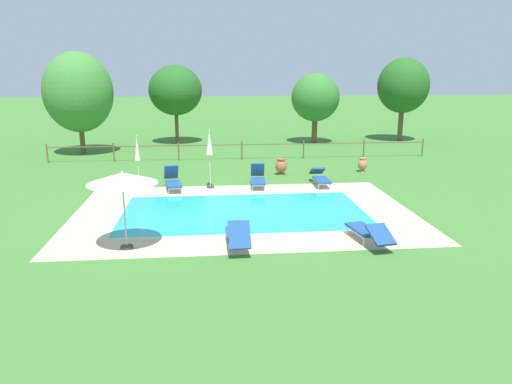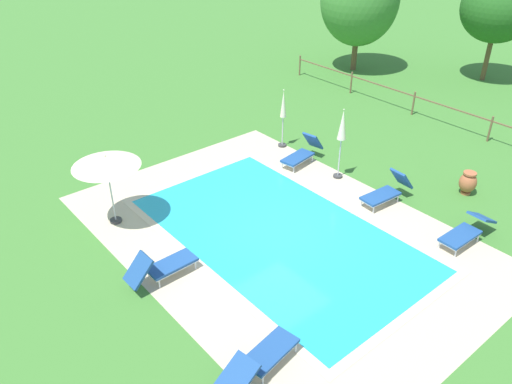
{
  "view_description": "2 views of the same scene",
  "coord_description": "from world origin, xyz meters",
  "px_view_note": "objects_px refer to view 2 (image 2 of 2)",
  "views": [
    {
      "loc": [
        -1.21,
        -16.72,
        4.95
      ],
      "look_at": [
        0.49,
        0.5,
        0.6
      ],
      "focal_mm": 34.13,
      "sensor_mm": 36.0,
      "label": 1
    },
    {
      "loc": [
        8.89,
        -8.29,
        8.73
      ],
      "look_at": [
        -1.33,
        0.26,
        0.7
      ],
      "focal_mm": 35.91,
      "sensor_mm": 36.0,
      "label": 2
    }
  ],
  "objects_px": {
    "sun_lounger_north_mid": "(467,231)",
    "tree_far_west": "(499,7)",
    "patio_umbrella_closed_row_west": "(342,130)",
    "sun_lounger_south_near_corner": "(302,153)",
    "sun_lounger_north_end": "(162,266)",
    "patio_umbrella_open_foreground": "(106,162)",
    "patio_umbrella_closed_row_mid_west": "(283,110)",
    "sun_lounger_north_far": "(261,358)",
    "terracotta_urn_near_fence": "(468,182)",
    "sun_lounger_north_near_steps": "(387,191)"
  },
  "relations": [
    {
      "from": "patio_umbrella_closed_row_west",
      "to": "patio_umbrella_closed_row_mid_west",
      "type": "xyz_separation_m",
      "value": [
        -3.05,
        0.17,
        -0.29
      ]
    },
    {
      "from": "sun_lounger_north_mid",
      "to": "patio_umbrella_open_foreground",
      "type": "relative_size",
      "value": 0.92
    },
    {
      "from": "sun_lounger_north_near_steps",
      "to": "tree_far_west",
      "type": "relative_size",
      "value": 0.36
    },
    {
      "from": "sun_lounger_north_end",
      "to": "patio_umbrella_open_foreground",
      "type": "xyz_separation_m",
      "value": [
        -3.15,
        0.24,
        1.65
      ]
    },
    {
      "from": "sun_lounger_south_near_corner",
      "to": "terracotta_urn_near_fence",
      "type": "bearing_deg",
      "value": 27.36
    },
    {
      "from": "sun_lounger_north_near_steps",
      "to": "patio_umbrella_closed_row_mid_west",
      "type": "xyz_separation_m",
      "value": [
        -5.11,
        0.2,
        1.09
      ]
    },
    {
      "from": "sun_lounger_north_end",
      "to": "patio_umbrella_closed_row_mid_west",
      "type": "xyz_separation_m",
      "value": [
        -3.77,
        7.59,
        1.1
      ]
    },
    {
      "from": "tree_far_west",
      "to": "terracotta_urn_near_fence",
      "type": "bearing_deg",
      "value": -63.07
    },
    {
      "from": "patio_umbrella_closed_row_west",
      "to": "sun_lounger_south_near_corner",
      "type": "bearing_deg",
      "value": -172.72
    },
    {
      "from": "sun_lounger_north_near_steps",
      "to": "sun_lounger_north_mid",
      "type": "distance_m",
      "value": 2.77
    },
    {
      "from": "sun_lounger_north_mid",
      "to": "patio_umbrella_closed_row_west",
      "type": "distance_m",
      "value": 5.04
    },
    {
      "from": "sun_lounger_south_near_corner",
      "to": "sun_lounger_north_near_steps",
      "type": "bearing_deg",
      "value": 2.68
    },
    {
      "from": "sun_lounger_north_near_steps",
      "to": "sun_lounger_north_end",
      "type": "bearing_deg",
      "value": -100.33
    },
    {
      "from": "patio_umbrella_closed_row_west",
      "to": "terracotta_urn_near_fence",
      "type": "relative_size",
      "value": 3.2
    },
    {
      "from": "patio_umbrella_closed_row_west",
      "to": "patio_umbrella_closed_row_mid_west",
      "type": "distance_m",
      "value": 3.07
    },
    {
      "from": "sun_lounger_north_end",
      "to": "patio_umbrella_open_foreground",
      "type": "height_order",
      "value": "patio_umbrella_open_foreground"
    },
    {
      "from": "patio_umbrella_open_foreground",
      "to": "patio_umbrella_closed_row_west",
      "type": "bearing_deg",
      "value": 71.27
    },
    {
      "from": "sun_lounger_north_end",
      "to": "patio_umbrella_open_foreground",
      "type": "distance_m",
      "value": 3.57
    },
    {
      "from": "sun_lounger_north_far",
      "to": "sun_lounger_south_near_corner",
      "type": "relative_size",
      "value": 1.12
    },
    {
      "from": "patio_umbrella_closed_row_west",
      "to": "tree_far_west",
      "type": "xyz_separation_m",
      "value": [
        -2.19,
        13.48,
        1.83
      ]
    },
    {
      "from": "sun_lounger_north_end",
      "to": "patio_umbrella_open_foreground",
      "type": "relative_size",
      "value": 0.85
    },
    {
      "from": "sun_lounger_north_far",
      "to": "patio_umbrella_closed_row_mid_west",
      "type": "bearing_deg",
      "value": 135.22
    },
    {
      "from": "patio_umbrella_closed_row_mid_west",
      "to": "tree_far_west",
      "type": "bearing_deg",
      "value": 86.3
    },
    {
      "from": "sun_lounger_north_mid",
      "to": "tree_far_west",
      "type": "relative_size",
      "value": 0.39
    },
    {
      "from": "sun_lounger_north_end",
      "to": "sun_lounger_north_far",
      "type": "bearing_deg",
      "value": 0.59
    },
    {
      "from": "sun_lounger_north_near_steps",
      "to": "sun_lounger_south_near_corner",
      "type": "relative_size",
      "value": 0.99
    },
    {
      "from": "sun_lounger_north_end",
      "to": "sun_lounger_south_near_corner",
      "type": "relative_size",
      "value": 1.0
    },
    {
      "from": "patio_umbrella_closed_row_mid_west",
      "to": "terracotta_urn_near_fence",
      "type": "bearing_deg",
      "value": 18.94
    },
    {
      "from": "sun_lounger_north_mid",
      "to": "tree_far_west",
      "type": "distance_m",
      "value": 15.55
    },
    {
      "from": "patio_umbrella_closed_row_mid_west",
      "to": "terracotta_urn_near_fence",
      "type": "xyz_separation_m",
      "value": [
        6.49,
        2.23,
        -1.06
      ]
    },
    {
      "from": "tree_far_west",
      "to": "sun_lounger_north_mid",
      "type": "bearing_deg",
      "value": -62.49
    },
    {
      "from": "tree_far_west",
      "to": "sun_lounger_north_end",
      "type": "bearing_deg",
      "value": -82.08
    },
    {
      "from": "patio_umbrella_open_foreground",
      "to": "patio_umbrella_closed_row_west",
      "type": "height_order",
      "value": "patio_umbrella_closed_row_west"
    },
    {
      "from": "sun_lounger_north_near_steps",
      "to": "patio_umbrella_open_foreground",
      "type": "distance_m",
      "value": 8.6
    },
    {
      "from": "sun_lounger_north_far",
      "to": "patio_umbrella_closed_row_west",
      "type": "relative_size",
      "value": 0.85
    },
    {
      "from": "sun_lounger_north_end",
      "to": "patio_umbrella_open_foreground",
      "type": "bearing_deg",
      "value": 175.61
    },
    {
      "from": "terracotta_urn_near_fence",
      "to": "sun_lounger_north_far",
      "type": "bearing_deg",
      "value": -83.48
    },
    {
      "from": "sun_lounger_north_near_steps",
      "to": "sun_lounger_north_end",
      "type": "distance_m",
      "value": 7.51
    },
    {
      "from": "sun_lounger_north_mid",
      "to": "patio_umbrella_closed_row_west",
      "type": "bearing_deg",
      "value": 179.92
    },
    {
      "from": "sun_lounger_north_far",
      "to": "sun_lounger_north_end",
      "type": "xyz_separation_m",
      "value": [
        -3.84,
        -0.04,
        0.04
      ]
    },
    {
      "from": "patio_umbrella_closed_row_mid_west",
      "to": "sun_lounger_north_mid",
      "type": "bearing_deg",
      "value": -1.29
    },
    {
      "from": "sun_lounger_south_near_corner",
      "to": "patio_umbrella_open_foreground",
      "type": "xyz_separation_m",
      "value": [
        -0.85,
        -6.97,
        1.64
      ]
    },
    {
      "from": "sun_lounger_north_near_steps",
      "to": "sun_lounger_north_mid",
      "type": "bearing_deg",
      "value": 0.51
    },
    {
      "from": "sun_lounger_north_end",
      "to": "patio_umbrella_closed_row_mid_west",
      "type": "bearing_deg",
      "value": 116.4
    },
    {
      "from": "sun_lounger_south_near_corner",
      "to": "patio_umbrella_open_foreground",
      "type": "height_order",
      "value": "patio_umbrella_open_foreground"
    },
    {
      "from": "patio_umbrella_closed_row_west",
      "to": "tree_far_west",
      "type": "height_order",
      "value": "tree_far_west"
    },
    {
      "from": "sun_lounger_north_near_steps",
      "to": "patio_umbrella_closed_row_west",
      "type": "height_order",
      "value": "patio_umbrella_closed_row_west"
    },
    {
      "from": "sun_lounger_south_near_corner",
      "to": "patio_umbrella_closed_row_west",
      "type": "bearing_deg",
      "value": 7.28
    },
    {
      "from": "sun_lounger_north_mid",
      "to": "patio_umbrella_closed_row_west",
      "type": "xyz_separation_m",
      "value": [
        -4.84,
        0.01,
        1.42
      ]
    },
    {
      "from": "patio_umbrella_closed_row_west",
      "to": "tree_far_west",
      "type": "relative_size",
      "value": 0.48
    }
  ]
}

